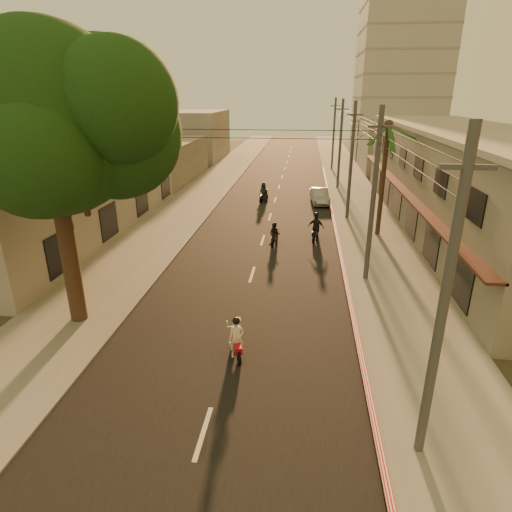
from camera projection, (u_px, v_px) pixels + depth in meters
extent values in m
plane|color=#383023|center=(227.00, 357.00, 16.46)|extent=(160.00, 160.00, 0.00)
cube|color=black|center=(270.00, 217.00, 35.02)|extent=(10.00, 140.00, 0.02)
cube|color=slate|center=(363.00, 219.00, 34.21)|extent=(5.00, 140.00, 0.12)
cube|color=slate|center=(181.00, 213.00, 35.80)|extent=(5.00, 140.00, 0.12)
cube|color=red|center=(337.00, 237.00, 29.81)|extent=(0.20, 60.00, 0.20)
cube|color=gray|center=(464.00, 183.00, 30.44)|extent=(8.00, 34.00, 7.00)
cube|color=#A59E95|center=(473.00, 130.00, 29.14)|extent=(8.20, 34.20, 0.30)
cube|color=#3C1E18|center=(401.00, 187.00, 31.04)|extent=(0.80, 34.00, 0.12)
cube|color=#A59E95|center=(65.00, 199.00, 30.05)|extent=(8.00, 24.00, 5.00)
cube|color=gray|center=(59.00, 162.00, 29.12)|extent=(8.20, 24.20, 0.20)
cube|color=#B7B5B2|center=(402.00, 60.00, 61.76)|extent=(12.00, 12.00, 28.00)
cylinder|color=black|center=(70.00, 258.00, 17.99)|extent=(0.70, 0.70, 6.00)
cylinder|color=black|center=(82.00, 186.00, 17.21)|extent=(1.22, 2.17, 3.04)
cylinder|color=black|center=(38.00, 184.00, 16.63)|extent=(1.31, 1.49, 2.73)
sphere|color=black|center=(47.00, 121.00, 16.03)|extent=(7.20, 7.20, 7.20)
sphere|color=black|center=(116.00, 134.00, 16.90)|extent=(5.20, 5.20, 5.20)
sphere|color=black|center=(17.00, 128.00, 17.07)|extent=(4.80, 4.80, 4.80)
sphere|color=black|center=(38.00, 152.00, 14.61)|extent=(4.60, 4.60, 4.60)
sphere|color=black|center=(116.00, 102.00, 15.00)|extent=(4.40, 4.40, 4.40)
sphere|color=black|center=(102.00, 90.00, 17.74)|extent=(4.40, 4.40, 4.40)
cylinder|color=black|center=(383.00, 182.00, 29.11)|extent=(0.32, 0.32, 7.60)
sphere|color=black|center=(389.00, 124.00, 27.76)|extent=(0.60, 0.60, 0.60)
cylinder|color=#38383A|center=(442.00, 311.00, 10.49)|extent=(0.26, 0.26, 9.00)
cube|color=#38383A|center=(468.00, 167.00, 9.24)|extent=(1.20, 0.12, 0.12)
cylinder|color=#38383A|center=(373.00, 199.00, 21.63)|extent=(0.26, 0.26, 9.00)
cube|color=#38383A|center=(380.00, 127.00, 20.38)|extent=(1.20, 0.12, 0.12)
cylinder|color=#38383A|center=(351.00, 163.00, 32.76)|extent=(0.26, 0.26, 9.00)
cube|color=#38383A|center=(355.00, 115.00, 31.52)|extent=(1.20, 0.12, 0.12)
cylinder|color=#38383A|center=(340.00, 145.00, 43.90)|extent=(0.26, 0.26, 9.00)
cube|color=#38383A|center=(343.00, 109.00, 42.66)|extent=(1.20, 0.12, 0.12)
cylinder|color=#38383A|center=(334.00, 135.00, 55.04)|extent=(0.26, 0.26, 9.00)
cube|color=#38383A|center=(335.00, 106.00, 53.79)|extent=(1.20, 0.12, 0.12)
cube|color=#A59E95|center=(393.00, 146.00, 55.68)|extent=(8.00, 14.00, 6.00)
cube|color=#A59E95|center=(158.00, 162.00, 48.72)|extent=(8.00, 14.00, 4.40)
cube|color=#A59E95|center=(196.00, 135.00, 64.96)|extent=(8.00, 14.00, 7.00)
cylinder|color=black|center=(234.00, 341.00, 16.99)|extent=(0.26, 0.54, 0.53)
cylinder|color=black|center=(239.00, 358.00, 15.90)|extent=(0.26, 0.54, 0.53)
cube|color=#B60E1A|center=(237.00, 345.00, 16.28)|extent=(0.59, 1.08, 0.29)
cube|color=#B60E1A|center=(234.00, 335.00, 16.67)|extent=(0.30, 0.18, 0.57)
cylinder|color=silver|center=(234.00, 326.00, 16.65)|extent=(0.51, 0.21, 0.04)
imported|color=beige|center=(236.00, 338.00, 16.19)|extent=(0.82, 0.74, 1.60)
sphere|color=black|center=(236.00, 321.00, 15.92)|extent=(0.29, 0.29, 0.29)
sphere|color=silver|center=(227.00, 322.00, 16.50)|extent=(0.11, 0.11, 0.11)
sphere|color=silver|center=(241.00, 320.00, 16.60)|extent=(0.11, 0.11, 0.11)
cylinder|color=black|center=(277.00, 239.00, 29.02)|extent=(0.17, 0.51, 0.50)
cylinder|color=black|center=(273.00, 244.00, 28.02)|extent=(0.17, 0.51, 0.50)
cube|color=black|center=(275.00, 238.00, 28.37)|extent=(0.40, 1.01, 0.27)
cube|color=black|center=(276.00, 234.00, 28.73)|extent=(0.28, 0.13, 0.54)
cylinder|color=silver|center=(276.00, 229.00, 28.71)|extent=(0.49, 0.12, 0.04)
imported|color=black|center=(275.00, 234.00, 28.28)|extent=(0.90, 0.79, 1.50)
sphere|color=black|center=(275.00, 224.00, 28.03)|extent=(0.27, 0.27, 0.27)
cylinder|color=black|center=(317.00, 233.00, 30.01)|extent=(0.22, 0.63, 0.63)
cylinder|color=black|center=(314.00, 239.00, 28.76)|extent=(0.22, 0.63, 0.63)
cube|color=black|center=(315.00, 232.00, 29.20)|extent=(0.52, 1.26, 0.33)
cube|color=black|center=(317.00, 227.00, 29.64)|extent=(0.35, 0.17, 0.67)
cylinder|color=silver|center=(317.00, 221.00, 29.62)|extent=(0.61, 0.15, 0.04)
imported|color=black|center=(316.00, 227.00, 29.08)|extent=(1.26, 0.84, 1.88)
sphere|color=black|center=(316.00, 215.00, 28.77)|extent=(0.33, 0.33, 0.33)
cylinder|color=black|center=(267.00, 197.00, 40.36)|extent=(0.28, 0.58, 0.58)
cylinder|color=black|center=(261.00, 200.00, 39.27)|extent=(0.28, 0.58, 0.58)
cube|color=black|center=(263.00, 196.00, 39.65)|extent=(0.63, 1.17, 0.31)
cube|color=black|center=(266.00, 193.00, 40.03)|extent=(0.33, 0.19, 0.62)
cylinder|color=silver|center=(266.00, 189.00, 40.01)|extent=(0.55, 0.21, 0.04)
imported|color=black|center=(264.00, 193.00, 39.54)|extent=(1.17, 1.05, 1.73)
sphere|color=black|center=(264.00, 184.00, 39.25)|extent=(0.31, 0.31, 0.31)
imported|color=gray|center=(320.00, 196.00, 39.08)|extent=(2.23, 4.38, 1.35)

